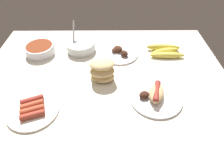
% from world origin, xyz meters
% --- Properties ---
extents(ground_plane, '(1.20, 0.90, 0.03)m').
position_xyz_m(ground_plane, '(0.00, 0.00, -0.01)').
color(ground_plane, silver).
extents(bread_stack, '(0.13, 0.11, 0.11)m').
position_xyz_m(bread_stack, '(0.01, 0.01, 0.05)').
color(bread_stack, '#E5C689').
rests_on(bread_stack, ground_plane).
extents(plate_hotdog_assembled, '(0.23, 0.23, 0.06)m').
position_xyz_m(plate_hotdog_assembled, '(-0.22, 0.13, 0.02)').
color(plate_hotdog_assembled, white).
rests_on(plate_hotdog_assembled, ground_plane).
extents(plate_sausages, '(0.21, 0.21, 0.03)m').
position_xyz_m(plate_sausages, '(0.28, 0.20, 0.01)').
color(plate_sausages, white).
rests_on(plate_sausages, ground_plane).
extents(bowl_chili, '(0.15, 0.15, 0.05)m').
position_xyz_m(bowl_chili, '(0.35, -0.20, 0.03)').
color(bowl_chili, white).
rests_on(bowl_chili, ground_plane).
extents(banana_bunch, '(0.19, 0.11, 0.04)m').
position_xyz_m(banana_bunch, '(-0.33, -0.19, 0.02)').
color(banana_bunch, gold).
rests_on(banana_bunch, ground_plane).
extents(plate_grilled_meat, '(0.21, 0.21, 0.04)m').
position_xyz_m(plate_grilled_meat, '(-0.08, -0.19, 0.01)').
color(plate_grilled_meat, white).
rests_on(plate_grilled_meat, ground_plane).
extents(bowl_coleslaw, '(0.16, 0.16, 0.15)m').
position_xyz_m(bowl_coleslaw, '(0.13, -0.23, 0.03)').
color(bowl_coleslaw, silver).
rests_on(bowl_coleslaw, ground_plane).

